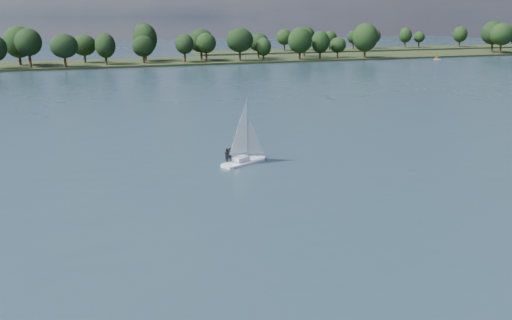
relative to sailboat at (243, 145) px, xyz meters
The scene contains 6 objects.
ground 54.33m from the sailboat, 84.98° to the left, with size 700.00×700.00×0.00m, color #233342.
far_shore 166.15m from the sailboat, 88.36° to the left, with size 660.00×40.00×1.50m, color black.
far_shore_back 270.14m from the sailboat, 52.42° to the left, with size 220.00×30.00×1.40m, color black.
sailboat is the anchor object (origin of this frame).
dinghy_orange 198.31m from the sailboat, 43.89° to the left, with size 2.84×1.51×4.31m.
treeline 161.98m from the sailboat, 88.83° to the left, with size 562.40×73.45×17.78m.
Camera 1 is at (-29.40, -18.78, 17.89)m, focal length 40.00 mm.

